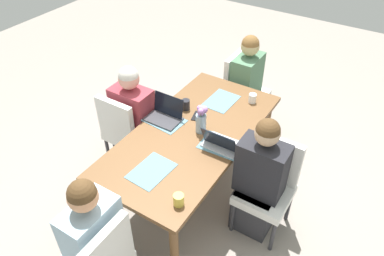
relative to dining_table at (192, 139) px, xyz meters
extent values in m
plane|color=gray|center=(0.00, 0.00, -0.67)|extent=(10.00, 10.00, 0.00)
cube|color=brown|center=(0.00, 0.00, 0.06)|extent=(1.90, 0.94, 0.04)
cylinder|color=brown|center=(-0.87, -0.39, -0.31)|extent=(0.07, 0.07, 0.71)
cylinder|color=brown|center=(0.87, -0.39, -0.31)|extent=(0.07, 0.07, 0.71)
cylinder|color=brown|center=(-0.87, 0.39, -0.31)|extent=(0.07, 0.07, 0.71)
cylinder|color=brown|center=(0.87, 0.39, -0.31)|extent=(0.07, 0.07, 0.71)
cube|color=silver|center=(1.28, 0.03, -0.26)|extent=(0.44, 0.44, 0.08)
cube|color=silver|center=(1.28, 0.22, 0.00)|extent=(0.42, 0.06, 0.45)
cylinder|color=#333338|center=(1.47, -0.16, -0.49)|extent=(0.04, 0.04, 0.37)
cylinder|color=#333338|center=(1.09, -0.16, -0.49)|extent=(0.04, 0.04, 0.37)
cylinder|color=#333338|center=(1.47, 0.22, -0.49)|extent=(0.04, 0.04, 0.37)
cylinder|color=#333338|center=(1.09, 0.22, -0.49)|extent=(0.04, 0.04, 0.37)
cube|color=#2D2D33|center=(1.22, 0.03, -0.45)|extent=(0.34, 0.36, 0.45)
cube|color=#4C7556|center=(1.22, 0.03, 0.03)|extent=(0.40, 0.24, 0.50)
sphere|color=tan|center=(1.22, 0.03, 0.40)|extent=(0.20, 0.20, 0.20)
sphere|color=brown|center=(1.22, 0.03, 0.43)|extent=(0.19, 0.19, 0.19)
cube|color=silver|center=(-1.29, -0.15, 0.00)|extent=(0.42, 0.06, 0.45)
cylinder|color=#333338|center=(-1.10, 0.23, -0.49)|extent=(0.04, 0.04, 0.37)
cube|color=#99B7CC|center=(-1.23, 0.04, 0.03)|extent=(0.40, 0.24, 0.50)
sphere|color=tan|center=(-1.23, 0.04, 0.40)|extent=(0.20, 0.20, 0.20)
sphere|color=#51381E|center=(-1.23, 0.04, 0.43)|extent=(0.19, 0.19, 0.19)
cube|color=silver|center=(-0.03, -0.76, -0.26)|extent=(0.44, 0.44, 0.08)
cube|color=silver|center=(0.16, -0.76, 0.00)|extent=(0.06, 0.42, 0.45)
cylinder|color=#333338|center=(-0.22, -0.95, -0.49)|extent=(0.04, 0.04, 0.37)
cylinder|color=#333338|center=(-0.22, -0.57, -0.49)|extent=(0.04, 0.04, 0.37)
cylinder|color=#333338|center=(0.16, -0.95, -0.49)|extent=(0.04, 0.04, 0.37)
cylinder|color=#333338|center=(0.16, -0.57, -0.49)|extent=(0.04, 0.04, 0.37)
cube|color=#2D2D33|center=(-0.03, -0.70, -0.45)|extent=(0.36, 0.34, 0.45)
cube|color=#232328|center=(-0.03, -0.70, 0.03)|extent=(0.24, 0.40, 0.50)
sphere|color=tan|center=(-0.03, -0.70, 0.40)|extent=(0.20, 0.20, 0.20)
sphere|color=#51381E|center=(-0.03, -0.70, 0.43)|extent=(0.19, 0.19, 0.19)
cube|color=silver|center=(0.02, 0.76, -0.26)|extent=(0.44, 0.44, 0.08)
cube|color=silver|center=(-0.17, 0.76, 0.00)|extent=(0.06, 0.42, 0.45)
cylinder|color=#333338|center=(0.21, 0.95, -0.49)|extent=(0.04, 0.04, 0.37)
cylinder|color=#333338|center=(0.21, 0.57, -0.49)|extent=(0.04, 0.04, 0.37)
cylinder|color=#333338|center=(-0.17, 0.95, -0.49)|extent=(0.04, 0.04, 0.37)
cylinder|color=#333338|center=(-0.17, 0.57, -0.49)|extent=(0.04, 0.04, 0.37)
cube|color=#2D2D33|center=(0.02, 0.70, -0.45)|extent=(0.36, 0.34, 0.45)
cube|color=#93333D|center=(0.02, 0.70, 0.03)|extent=(0.24, 0.40, 0.50)
sphere|color=#DC9482|center=(0.02, 0.70, 0.40)|extent=(0.20, 0.20, 0.20)
sphere|color=beige|center=(0.02, 0.70, 0.43)|extent=(0.19, 0.19, 0.19)
cylinder|color=#8EA8B7|center=(0.06, -0.06, 0.17)|extent=(0.09, 0.09, 0.18)
sphere|color=#B27AC6|center=(0.08, -0.06, 0.30)|extent=(0.06, 0.06, 0.06)
cylinder|color=#477A3D|center=(0.08, -0.06, 0.28)|extent=(0.01, 0.01, 0.04)
sphere|color=#B27AC6|center=(0.06, -0.04, 0.33)|extent=(0.06, 0.06, 0.06)
cylinder|color=#477A3D|center=(0.06, -0.04, 0.29)|extent=(0.01, 0.01, 0.07)
sphere|color=#B27AC6|center=(0.05, -0.05, 0.29)|extent=(0.06, 0.06, 0.06)
cylinder|color=#477A3D|center=(0.05, -0.05, 0.28)|extent=(0.01, 0.01, 0.03)
sphere|color=#B27AC6|center=(0.03, -0.07, 0.33)|extent=(0.05, 0.05, 0.05)
cylinder|color=#477A3D|center=(0.03, -0.07, 0.29)|extent=(0.01, 0.01, 0.07)
sphere|color=#B27AC6|center=(0.06, -0.08, 0.33)|extent=(0.07, 0.07, 0.07)
cylinder|color=#477A3D|center=(0.06, -0.08, 0.29)|extent=(0.01, 0.01, 0.07)
cube|color=slate|center=(0.57, 0.01, 0.08)|extent=(0.37, 0.27, 0.00)
cube|color=slate|center=(-0.58, 0.02, 0.08)|extent=(0.37, 0.28, 0.00)
cube|color=slate|center=(-0.02, -0.31, 0.08)|extent=(0.28, 0.37, 0.00)
cube|color=slate|center=(0.01, 0.31, 0.08)|extent=(0.29, 0.38, 0.00)
cube|color=silver|center=(-0.01, -0.32, 0.09)|extent=(0.22, 0.32, 0.02)
cube|color=black|center=(-0.09, -0.32, 0.19)|extent=(0.08, 0.31, 0.19)
cube|color=#38383D|center=(0.01, 0.32, 0.09)|extent=(0.22, 0.32, 0.02)
cube|color=black|center=(0.10, 0.32, 0.20)|extent=(0.04, 0.31, 0.20)
cylinder|color=#DBC64C|center=(-0.74, -0.35, 0.13)|extent=(0.08, 0.08, 0.09)
cylinder|color=white|center=(0.72, -0.25, 0.13)|extent=(0.08, 0.08, 0.09)
cylinder|color=#232328|center=(0.27, 0.24, 0.13)|extent=(0.08, 0.08, 0.10)
cube|color=black|center=(0.23, 0.09, 0.09)|extent=(0.16, 0.11, 0.01)
camera|label=1|loc=(-2.15, -1.35, 2.17)|focal=34.40mm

